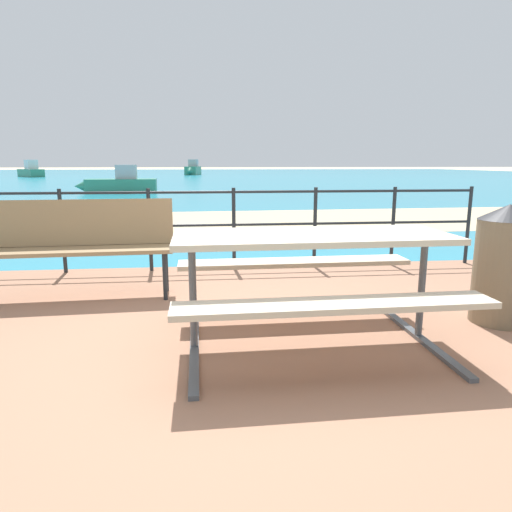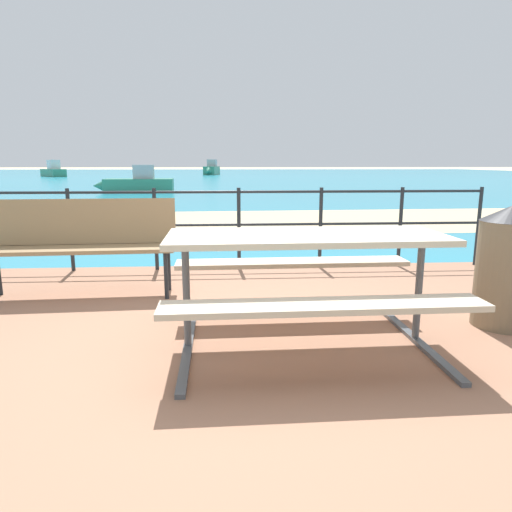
{
  "view_description": "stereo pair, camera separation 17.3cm",
  "coord_description": "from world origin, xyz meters",
  "px_view_note": "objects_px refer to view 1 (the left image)",
  "views": [
    {
      "loc": [
        -0.3,
        -2.93,
        1.32
      ],
      "look_at": [
        0.12,
        1.05,
        0.49
      ],
      "focal_mm": 31.99,
      "sensor_mm": 36.0,
      "label": 1
    },
    {
      "loc": [
        -0.13,
        -2.95,
        1.32
      ],
      "look_at": [
        0.12,
        1.05,
        0.49
      ],
      "focal_mm": 31.99,
      "sensor_mm": 36.0,
      "label": 2
    }
  ],
  "objects_px": {
    "park_bench": "(77,239)",
    "boat_mid": "(31,171)",
    "boat_near": "(120,184)",
    "picnic_table": "(312,260)",
    "boat_far": "(193,170)",
    "trash_bin": "(504,264)"
  },
  "relations": [
    {
      "from": "park_bench",
      "to": "boat_mid",
      "type": "bearing_deg",
      "value": 107.73
    },
    {
      "from": "boat_near",
      "to": "boat_mid",
      "type": "height_order",
      "value": "boat_mid"
    },
    {
      "from": "park_bench",
      "to": "boat_mid",
      "type": "distance_m",
      "value": 42.43
    },
    {
      "from": "picnic_table",
      "to": "boat_far",
      "type": "relative_size",
      "value": 0.52
    },
    {
      "from": "park_bench",
      "to": "boat_near",
      "type": "bearing_deg",
      "value": 96.34
    },
    {
      "from": "boat_near",
      "to": "boat_far",
      "type": "xyz_separation_m",
      "value": [
        2.3,
        28.82,
        0.17
      ]
    },
    {
      "from": "picnic_table",
      "to": "boat_mid",
      "type": "height_order",
      "value": "boat_mid"
    },
    {
      "from": "trash_bin",
      "to": "boat_mid",
      "type": "xyz_separation_m",
      "value": [
        -18.31,
        40.86,
        -0.03
      ]
    },
    {
      "from": "boat_mid",
      "to": "boat_far",
      "type": "bearing_deg",
      "value": -110.15
    },
    {
      "from": "boat_near",
      "to": "boat_far",
      "type": "height_order",
      "value": "boat_far"
    },
    {
      "from": "park_bench",
      "to": "picnic_table",
      "type": "bearing_deg",
      "value": -38.22
    },
    {
      "from": "picnic_table",
      "to": "park_bench",
      "type": "relative_size",
      "value": 1.05
    },
    {
      "from": "trash_bin",
      "to": "boat_mid",
      "type": "relative_size",
      "value": 0.28
    },
    {
      "from": "park_bench",
      "to": "trash_bin",
      "type": "xyz_separation_m",
      "value": [
        3.53,
        -1.08,
        -0.09
      ]
    },
    {
      "from": "boat_near",
      "to": "boat_mid",
      "type": "xyz_separation_m",
      "value": [
        -12.21,
        23.56,
        0.11
      ]
    },
    {
      "from": "boat_mid",
      "to": "picnic_table",
      "type": "bearing_deg",
      "value": 162.0
    },
    {
      "from": "boat_near",
      "to": "park_bench",
      "type": "bearing_deg",
      "value": 96.23
    },
    {
      "from": "boat_mid",
      "to": "park_bench",
      "type": "bearing_deg",
      "value": 160.29
    },
    {
      "from": "trash_bin",
      "to": "boat_far",
      "type": "bearing_deg",
      "value": 94.7
    },
    {
      "from": "picnic_table",
      "to": "boat_near",
      "type": "height_order",
      "value": "boat_near"
    },
    {
      "from": "trash_bin",
      "to": "boat_far",
      "type": "xyz_separation_m",
      "value": [
        -3.79,
        46.13,
        0.02
      ]
    },
    {
      "from": "boat_mid",
      "to": "boat_far",
      "type": "distance_m",
      "value": 15.44
    }
  ]
}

